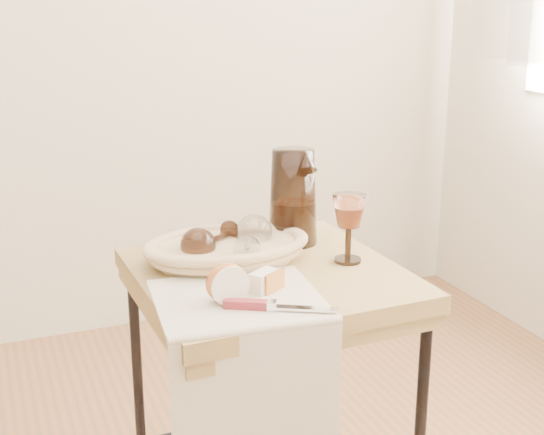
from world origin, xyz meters
name	(u,v)px	position (x,y,z in m)	size (l,w,h in m)	color
side_table	(269,413)	(0.46, 0.48, 0.34)	(0.53, 0.53, 0.68)	brown
tea_towel	(238,299)	(0.35, 0.35, 0.68)	(0.31, 0.28, 0.01)	#EFE4C6
bread_basket	(227,251)	(0.40, 0.56, 0.70)	(0.32, 0.22, 0.05)	tan
goblet_lying_a	(212,240)	(0.37, 0.57, 0.73)	(0.12, 0.08, 0.08)	#3E2618
goblet_lying_b	(251,239)	(0.44, 0.54, 0.73)	(0.13, 0.08, 0.08)	white
pitcher	(293,197)	(0.58, 0.63, 0.79)	(0.15, 0.23, 0.26)	black
wine_goblet	(349,228)	(0.64, 0.47, 0.75)	(0.07, 0.07, 0.15)	white
apple_half	(226,282)	(0.32, 0.34, 0.72)	(0.08, 0.04, 0.07)	#AF0F17
apple_wedge	(264,281)	(0.41, 0.37, 0.70)	(0.06, 0.03, 0.04)	white
table_knife	(276,306)	(0.39, 0.27, 0.69)	(0.20, 0.02, 0.02)	silver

